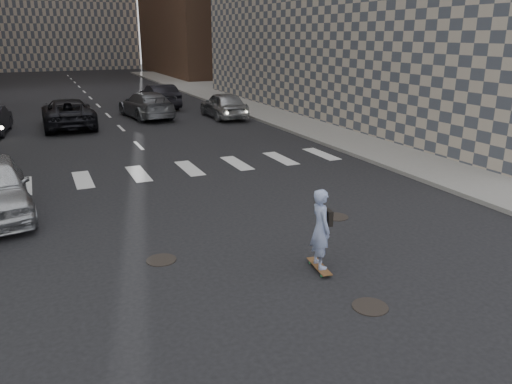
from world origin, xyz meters
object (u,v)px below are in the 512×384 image
traffic_car_c (68,113)px  traffic_car_d (223,105)px  skateboarder (321,229)px  traffic_car_b (146,105)px  traffic_car_e (160,96)px

traffic_car_c → traffic_car_d: (9.12, -0.43, 0.01)m
skateboarder → traffic_car_d: size_ratio=0.40×
traffic_car_c → traffic_car_d: 9.13m
skateboarder → traffic_car_d: skateboarder is taller
traffic_car_b → traffic_car_d: bearing=148.3°
traffic_car_c → traffic_car_b: bearing=-161.2°
skateboarder → traffic_car_b: bearing=95.4°
traffic_car_b → traffic_car_e: traffic_car_e is taller
traffic_car_d → traffic_car_e: 6.54m
traffic_car_b → traffic_car_c: traffic_car_b is taller
traffic_car_b → traffic_car_c: size_ratio=0.96×
traffic_car_e → traffic_car_c: bearing=38.3°
traffic_car_c → traffic_car_e: size_ratio=1.16×
skateboarder → traffic_car_d: bearing=83.3°
traffic_car_e → traffic_car_d: bearing=111.2°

